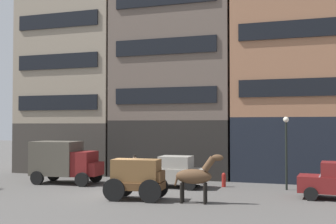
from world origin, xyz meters
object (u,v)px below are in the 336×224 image
object	(u,v)px
sedan_dark	(174,172)
pedestrian_officer	(135,168)
draft_horse	(196,176)
cargo_wagon	(137,176)
streetlamp_curbside	(286,142)
fire_hydrant_curbside	(224,180)
delivery_truck_near	(65,161)

from	to	relation	value
sedan_dark	pedestrian_officer	distance (m)	2.85
sedan_dark	pedestrian_officer	size ratio (longest dim) A/B	2.07
draft_horse	sedan_dark	distance (m)	5.00
cargo_wagon	streetlamp_curbside	size ratio (longest dim) A/B	0.73
streetlamp_curbside	fire_hydrant_curbside	size ratio (longest dim) A/B	4.96
delivery_truck_near	streetlamp_curbside	bearing A→B (deg)	6.60
draft_horse	sedan_dark	size ratio (longest dim) A/B	0.63
streetlamp_curbside	fire_hydrant_curbside	distance (m)	4.22
fire_hydrant_curbside	sedan_dark	bearing A→B (deg)	-158.75
pedestrian_officer	fire_hydrant_curbside	bearing A→B (deg)	4.11
fire_hydrant_curbside	draft_horse	bearing A→B (deg)	-93.86
pedestrian_officer	fire_hydrant_curbside	xyz separation A→B (m)	(5.51, 0.40, -0.55)
draft_horse	pedestrian_officer	distance (m)	7.22
delivery_truck_near	streetlamp_curbside	size ratio (longest dim) A/B	1.07
cargo_wagon	pedestrian_officer	world-z (taller)	cargo_wagon
pedestrian_officer	fire_hydrant_curbside	world-z (taller)	pedestrian_officer
cargo_wagon	draft_horse	distance (m)	2.95
streetlamp_curbside	fire_hydrant_curbside	xyz separation A→B (m)	(-3.57, 0.06, -2.24)
sedan_dark	fire_hydrant_curbside	size ratio (longest dim) A/B	4.47
cargo_wagon	fire_hydrant_curbside	world-z (taller)	cargo_wagon
streetlamp_curbside	draft_horse	bearing A→B (deg)	-126.11
sedan_dark	streetlamp_curbside	world-z (taller)	streetlamp_curbside
fire_hydrant_curbside	cargo_wagon	bearing A→B (deg)	-121.28
cargo_wagon	sedan_dark	bearing A→B (deg)	82.54
cargo_wagon	pedestrian_officer	xyz separation A→B (m)	(-2.19, 5.07, -0.17)
draft_horse	delivery_truck_near	xyz separation A→B (m)	(-9.36, 3.86, 0.15)
delivery_truck_near	streetlamp_curbside	world-z (taller)	streetlamp_curbside
cargo_wagon	streetlamp_curbside	distance (m)	8.89
draft_horse	delivery_truck_near	world-z (taller)	delivery_truck_near
cargo_wagon	streetlamp_curbside	world-z (taller)	streetlamp_curbside
cargo_wagon	draft_horse	world-z (taller)	draft_horse
cargo_wagon	streetlamp_curbside	bearing A→B (deg)	38.11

